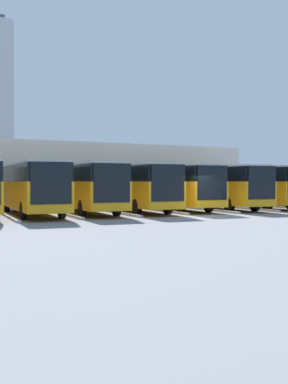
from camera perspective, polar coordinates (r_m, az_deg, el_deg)
The scene contains 16 objects.
ground_plane at distance 29.90m, azimuth 6.81°, elevation -2.85°, with size 600.00×600.00×0.00m, color gray.
bus_0 at distance 42.60m, azimuth 16.02°, elevation 0.81°, with size 3.53×12.09×3.29m.
curb_divider_0 at distance 40.14m, azimuth 15.92°, elevation -1.73°, with size 0.24×7.58×0.15m, color #B2B2AD.
bus_1 at distance 40.08m, azimuth 12.46°, elevation 0.80°, with size 3.53×12.09×3.29m.
curb_divider_1 at distance 37.63m, azimuth 12.12°, elevation -1.91°, with size 0.24×7.58×0.15m, color #B2B2AD.
bus_2 at distance 37.74m, azimuth 8.42°, elevation 0.79°, with size 3.53×12.09×3.29m.
curb_divider_2 at distance 35.32m, azimuth 7.77°, elevation -2.10°, with size 0.24×7.58×0.15m, color #B2B2AD.
bus_3 at distance 36.24m, azimuth 3.25°, elevation 0.78°, with size 3.53×12.09×3.29m.
curb_divider_3 at distance 33.87m, azimuth 2.21°, elevation -2.23°, with size 0.24×7.58×0.15m, color #B2B2AD.
bus_4 at distance 34.06m, azimuth -1.49°, elevation 0.75°, with size 3.53×12.09×3.29m.
curb_divider_4 at distance 31.76m, azimuth -2.96°, elevation -2.47°, with size 0.24×7.58×0.15m, color #B2B2AD.
bus_5 at distance 32.72m, azimuth -7.23°, elevation 0.72°, with size 3.53×12.09×3.29m.
curb_divider_5 at distance 30.52m, azimuth -9.19°, elevation -2.64°, with size 0.24×7.58×0.15m, color #B2B2AD.
bus_6 at distance 31.31m, azimuth -13.18°, elevation 0.67°, with size 3.53×12.09×3.29m.
curb_divider_6 at distance 29.24m, azimuth -15.68°, elevation -2.84°, with size 0.24×7.58×0.15m, color #B2B2AD.
station_building at distance 49.53m, azimuth -7.98°, elevation 2.14°, with size 32.70×14.17×5.73m.
Camera 1 is at (17.10, 24.43, 2.16)m, focal length 45.00 mm.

